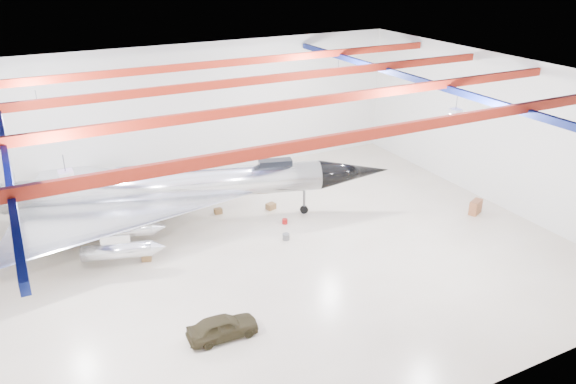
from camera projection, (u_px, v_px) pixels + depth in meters
floor at (247, 259)px, 34.94m from camera, size 40.00×40.00×0.00m
wall_back at (171, 115)px, 44.95m from camera, size 40.00×0.00×40.00m
wall_right at (496, 131)px, 41.10m from camera, size 0.00×30.00×30.00m
ceiling at (241, 84)px, 30.52m from camera, size 40.00×40.00×0.00m
ceiling_structure at (241, 96)px, 30.79m from camera, size 39.50×29.50×1.08m
jet_aircraft at (168, 190)px, 38.22m from camera, size 28.90×20.78×8.04m
jeep at (223, 327)px, 27.76m from camera, size 3.60×1.55×1.21m
desk at (476, 207)px, 40.74m from camera, size 1.26×0.97×1.04m
crate_ply at (147, 257)px, 34.75m from camera, size 0.70×0.62×0.41m
toolbox_red at (148, 208)px, 41.42m from camera, size 0.42×0.34×0.29m
engine_drum at (286, 237)px, 37.21m from camera, size 0.54×0.54×0.42m
parts_bin at (271, 206)px, 41.55m from camera, size 0.76×0.67×0.45m
tool_chest at (285, 221)px, 39.38m from camera, size 0.47×0.47×0.35m
oil_barrel at (218, 211)px, 40.87m from camera, size 0.57×0.46×0.39m
spares_box at (192, 203)px, 42.11m from camera, size 0.50×0.50×0.40m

